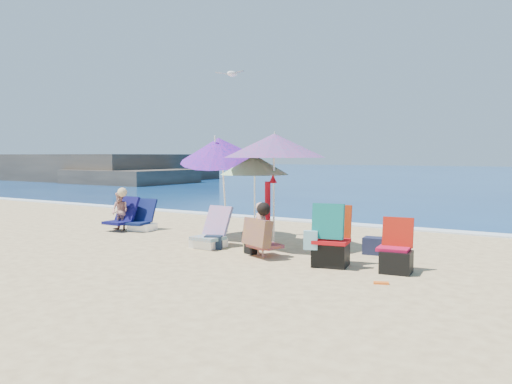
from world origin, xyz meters
The scene contains 20 objects.
ground centered at (0.00, 0.00, 0.00)m, with size 120.00×120.00×0.00m.
foam centered at (0.00, 5.10, 0.02)m, with size 120.00×0.50×0.04m.
headland centered at (-27.29, 19.73, 0.57)m, with size 20.50×11.50×2.60m.
umbrella_turquoise centered at (0.03, 1.15, 2.02)m, with size 2.05×2.05×2.29m.
umbrella_striped centered at (-0.51, 1.29, 1.63)m, with size 1.66×1.66×1.87m.
umbrella_blue centered at (-1.61, 1.57, 1.96)m, with size 2.30×2.34×2.39m.
furled_umbrella centered at (0.10, 0.81, 0.80)m, with size 0.22×0.22×1.46m.
chair_navy centered at (-3.88, 1.49, 0.20)m, with size 0.69×0.83×0.76m.
chair_rainbow centered at (-1.05, 0.50, 0.21)m, with size 0.66×0.78×0.81m.
camp_chair_left centered at (2.76, 0.23, 0.25)m, with size 0.59×0.57×0.84m.
camp_chair_right centered at (1.70, 0.09, 0.38)m, with size 0.70×0.76×1.06m.
person_center centered at (0.31, 0.17, 0.48)m, with size 0.75×0.78×0.99m.
person_left centered at (-4.31, 1.21, 0.48)m, with size 0.60×0.72×1.05m.
bag_navy_a centered at (-0.90, 0.39, 0.13)m, with size 0.41×0.36×0.26m.
bag_black_a centered at (-0.70, 1.44, 0.12)m, with size 0.34×0.26×0.23m.
bag_tan centered at (-0.02, 0.39, 0.11)m, with size 0.31×0.27×0.22m.
bag_navy_b centered at (1.98, 1.52, 0.16)m, with size 0.45×0.36×0.31m.
bag_black_b centered at (0.02, 0.33, 0.09)m, with size 0.28×0.24×0.18m.
orange_item centered at (2.81, -0.62, 0.01)m, with size 0.23×0.16×0.03m.
seagull centered at (-1.44, 1.82, 3.61)m, with size 0.67×0.34×0.12m.
Camera 1 is at (5.19, -7.78, 1.83)m, focal length 36.79 mm.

